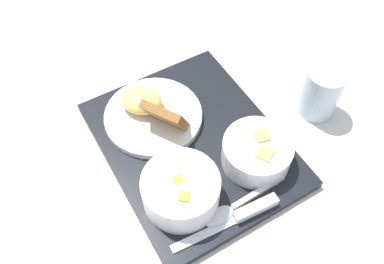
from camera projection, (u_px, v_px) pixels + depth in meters
name	position (u px, v px, depth m)	size (l,w,h in m)	color
ground_plane	(192.00, 146.00, 0.78)	(4.00, 4.00, 0.00)	silver
serving_tray	(192.00, 144.00, 0.77)	(0.42, 0.35, 0.02)	black
bowl_salad	(181.00, 189.00, 0.67)	(0.13, 0.13, 0.06)	white
bowl_soup	(257.00, 151.00, 0.72)	(0.13, 0.13, 0.05)	white
plate_main	(152.00, 112.00, 0.78)	(0.19, 0.19, 0.08)	white
knife	(247.00, 212.00, 0.67)	(0.02, 0.20, 0.02)	silver
spoon	(234.00, 207.00, 0.68)	(0.04, 0.17, 0.01)	silver
glass_water	(320.00, 94.00, 0.79)	(0.08, 0.08, 0.11)	silver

